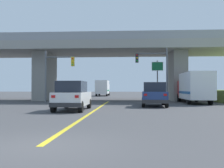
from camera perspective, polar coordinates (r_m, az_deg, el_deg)
The scene contains 10 objects.
ground at distance 33.46m, azimuth -0.41°, elevation -3.52°, with size 160.00×160.00×0.00m, color #424244.
overpass_bridge at distance 33.67m, azimuth -0.41°, elevation 6.07°, with size 35.66×8.65×7.81m.
lane_divider_stripe at distance 19.01m, azimuth -3.52°, elevation -5.53°, with size 0.20×23.79×0.01m, color yellow.
suv_lead at distance 18.73m, azimuth -8.41°, elevation -2.49°, with size 2.00×4.69×2.02m.
suv_crossing at distance 22.95m, azimuth 8.97°, elevation -2.19°, with size 2.27×4.75×2.02m.
box_truck at distance 28.41m, azimuth 17.12°, elevation -0.66°, with size 2.33×7.53×3.09m.
traffic_signal_nearside at distance 28.49m, azimuth 9.44°, elevation 3.52°, with size 3.39×0.36×5.75m.
traffic_signal_farside at distance 28.55m, azimuth -11.97°, elevation 3.01°, with size 3.12×0.36×5.46m.
highway_sign at distance 31.40m, azimuth 9.68°, elevation 2.56°, with size 1.33×0.17×4.75m.
semi_truck_distant at distance 52.72m, azimuth -2.00°, elevation -0.82°, with size 2.33×7.13×3.01m.
Camera 1 is at (2.36, -6.90, 1.55)m, focal length 42.83 mm.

